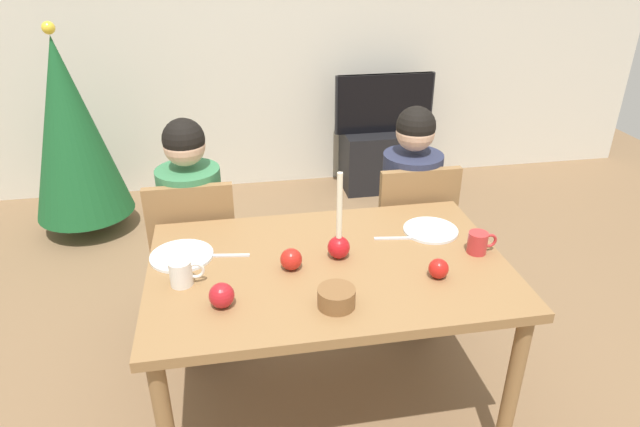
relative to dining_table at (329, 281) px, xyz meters
name	(u,v)px	position (x,y,z in m)	size (l,w,h in m)	color
ground_plane	(328,403)	(0.00, 0.00, -0.67)	(7.68, 7.68, 0.00)	brown
back_wall	(265,22)	(0.00, 2.60, 0.63)	(6.40, 0.10, 2.60)	beige
dining_table	(329,281)	(0.00, 0.00, 0.00)	(1.40, 0.90, 0.75)	olive
chair_left	(196,250)	(-0.55, 0.61, -0.15)	(0.40, 0.40, 0.90)	olive
chair_right	(409,231)	(0.55, 0.61, -0.15)	(0.40, 0.40, 0.90)	olive
person_left_child	(195,237)	(-0.55, 0.64, -0.10)	(0.30, 0.30, 1.17)	#33384C
person_right_child	(408,219)	(0.55, 0.64, -0.10)	(0.30, 0.30, 1.17)	#33384C
tv_stand	(381,159)	(0.89, 2.30, -0.43)	(0.64, 0.40, 0.48)	black
tv	(384,103)	(0.89, 2.30, 0.04)	(0.79, 0.05, 0.46)	black
christmas_tree	(70,130)	(-1.38, 1.93, 0.08)	(0.65, 0.65, 1.43)	brown
candle_centerpiece	(339,241)	(0.05, 0.04, 0.16)	(0.09, 0.09, 0.37)	red
plate_left	(182,256)	(-0.57, 0.15, 0.09)	(0.25, 0.25, 0.01)	silver
plate_right	(431,230)	(0.48, 0.18, 0.09)	(0.24, 0.24, 0.01)	silver
mug_left	(182,273)	(-0.56, -0.05, 0.13)	(0.13, 0.08, 0.10)	silver
mug_right	(478,243)	(0.61, -0.02, 0.13)	(0.12, 0.08, 0.09)	#B72D2D
fork_left	(227,255)	(-0.39, 0.12, 0.09)	(0.18, 0.01, 0.01)	silver
fork_right	(395,238)	(0.31, 0.14, 0.09)	(0.18, 0.01, 0.01)	silver
bowl_walnuts	(336,297)	(-0.03, -0.27, 0.12)	(0.13, 0.13, 0.07)	brown
apple_near_candle	(291,259)	(-0.15, -0.01, 0.13)	(0.09, 0.09, 0.09)	red
apple_by_left_plate	(222,295)	(-0.42, -0.21, 0.13)	(0.09, 0.09, 0.09)	#AE1920
apple_by_right_mug	(438,269)	(0.39, -0.17, 0.12)	(0.08, 0.08, 0.08)	red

